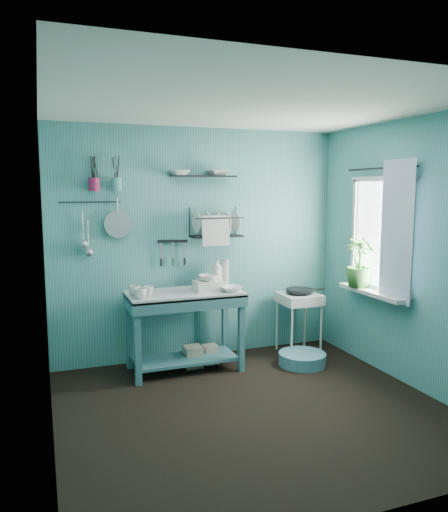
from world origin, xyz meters
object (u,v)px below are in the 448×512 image
object	(u,v)px
frying_pan	(299,290)
soap_bottle	(217,272)
mug_left	(140,294)
wash_tub	(208,286)
colander	(118,224)
storage_tin_large	(193,356)
utensil_cup_magenta	(94,185)
potted_plant	(359,263)
work_counter	(185,331)
storage_tin_small	(210,354)
dish_rack	(216,222)
hotplate_stand	(299,323)
mug_mid	(148,291)
utensil_cup_teal	(116,184)
water_bottle	(225,272)
floor_basin	(302,359)
mug_right	(135,290)

from	to	relation	value
frying_pan	soap_bottle	bearing A→B (deg)	172.86
mug_left	wash_tub	size ratio (longest dim) A/B	0.44
mug_left	wash_tub	bearing A→B (deg)	10.86
colander	storage_tin_large	bearing A→B (deg)	-22.85
utensil_cup_magenta	potted_plant	bearing A→B (deg)	-16.45
work_counter	utensil_cup_magenta	size ratio (longest dim) A/B	8.89
work_counter	storage_tin_small	size ratio (longest dim) A/B	5.78
wash_tub	frying_pan	size ratio (longest dim) A/B	0.93
utensil_cup_magenta	colander	bearing A→B (deg)	7.59
soap_bottle	dish_rack	xyz separation A→B (m)	(0.02, 0.06, 0.53)
hotplate_stand	mug_mid	bearing A→B (deg)	174.19
mug_mid	storage_tin_small	xyz separation A→B (m)	(0.68, 0.14, -0.76)
dish_rack	potted_plant	bearing A→B (deg)	-23.68
mug_left	utensil_cup_teal	world-z (taller)	utensil_cup_teal
dish_rack	potted_plant	size ratio (longest dim) A/B	1.07
utensil_cup_magenta	utensil_cup_teal	size ratio (longest dim) A/B	1.00
work_counter	hotplate_stand	distance (m)	1.36
mug_left	colander	bearing A→B (deg)	103.04
work_counter	wash_tub	xyz separation A→B (m)	(0.25, -0.02, 0.46)
work_counter	dish_rack	bearing A→B (deg)	32.83
wash_tub	potted_plant	bearing A→B (deg)	-15.85
mug_mid	potted_plant	world-z (taller)	potted_plant
mug_mid	potted_plant	bearing A→B (deg)	-10.32
water_bottle	hotplate_stand	world-z (taller)	water_bottle
potted_plant	storage_tin_large	distance (m)	2.00
soap_bottle	utensil_cup_magenta	distance (m)	1.55
utensil_cup_magenta	floor_basin	world-z (taller)	utensil_cup_magenta
water_bottle	floor_basin	bearing A→B (deg)	-37.33
water_bottle	storage_tin_large	size ratio (longest dim) A/B	1.27
mug_left	utensil_cup_teal	bearing A→B (deg)	104.70
mug_left	potted_plant	distance (m)	2.28
mug_mid	water_bottle	bearing A→B (deg)	17.28
utensil_cup_teal	mug_left	bearing A→B (deg)	-75.30
mug_right	soap_bottle	xyz separation A→B (m)	(0.92, 0.20, 0.10)
potted_plant	dish_rack	bearing A→B (deg)	151.77
mug_mid	soap_bottle	world-z (taller)	soap_bottle
utensil_cup_teal	storage_tin_small	bearing A→B (deg)	-14.48
water_bottle	colander	xyz separation A→B (m)	(-1.12, 0.12, 0.54)
storage_tin_small	floor_basin	size ratio (longest dim) A/B	0.40
hotplate_stand	work_counter	bearing A→B (deg)	172.98
floor_basin	utensil_cup_teal	bearing A→B (deg)	161.25
potted_plant	storage_tin_large	xyz separation A→B (m)	(-1.67, 0.50, -0.98)
work_counter	mug_mid	world-z (taller)	mug_mid
mug_right	hotplate_stand	distance (m)	1.94
mug_right	hotplate_stand	bearing A→B (deg)	2.53
dish_rack	storage_tin_large	distance (m)	1.44
hotplate_stand	dish_rack	xyz separation A→B (m)	(-0.92, 0.18, 1.16)
mug_right	utensil_cup_magenta	world-z (taller)	utensil_cup_magenta
mug_right	utensil_cup_teal	size ratio (longest dim) A/B	0.95
mug_mid	dish_rack	xyz separation A→B (m)	(0.82, 0.32, 0.63)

